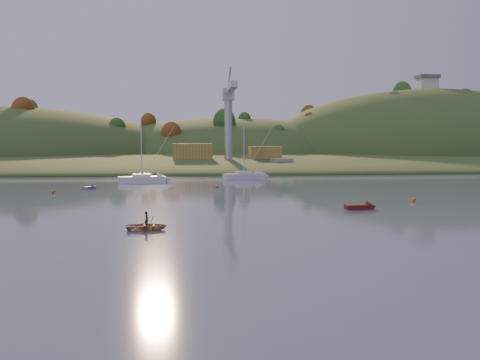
{
  "coord_description": "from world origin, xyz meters",
  "views": [
    {
      "loc": [
        -10.36,
        -29.7,
        7.96
      ],
      "look_at": [
        -3.95,
        31.56,
        3.44
      ],
      "focal_mm": 40.0,
      "sensor_mm": 36.0,
      "label": 1
    }
  ],
  "objects": [
    {
      "name": "ground",
      "position": [
        0.0,
        0.0,
        0.0
      ],
      "size": [
        500.0,
        500.0,
        0.0
      ],
      "primitive_type": "plane",
      "color": "#3E4F66",
      "rests_on": "ground"
    },
    {
      "name": "far_shore",
      "position": [
        0.0,
        230.0,
        0.0
      ],
      "size": [
        620.0,
        220.0,
        1.5
      ],
      "primitive_type": "cube",
      "color": "#2E451B",
      "rests_on": "ground"
    },
    {
      "name": "shore_slope",
      "position": [
        0.0,
        165.0,
        0.0
      ],
      "size": [
        640.0,
        150.0,
        7.0
      ],
      "primitive_type": "ellipsoid",
      "color": "#2E451B",
      "rests_on": "ground"
    },
    {
      "name": "hill_center",
      "position": [
        10.0,
        210.0,
        0.0
      ],
      "size": [
        140.0,
        120.0,
        36.0
      ],
      "primitive_type": "ellipsoid",
      "color": "#2E451B",
      "rests_on": "ground"
    },
    {
      "name": "hill_right",
      "position": [
        95.0,
        195.0,
        0.0
      ],
      "size": [
        150.0,
        130.0,
        60.0
      ],
      "primitive_type": "ellipsoid",
      "color": "#2E451B",
      "rests_on": "ground"
    },
    {
      "name": "hilltop_house",
      "position": [
        95.0,
        195.0,
        33.4
      ],
      "size": [
        9.0,
        7.0,
        6.45
      ],
      "color": "beige",
      "rests_on": "hill_right"
    },
    {
      "name": "hillside_trees",
      "position": [
        0.0,
        185.0,
        0.0
      ],
      "size": [
        280.0,
        50.0,
        32.0
      ],
      "primitive_type": null,
      "color": "#194619",
      "rests_on": "ground"
    },
    {
      "name": "wharf",
      "position": [
        5.0,
        122.0,
        1.2
      ],
      "size": [
        42.0,
        16.0,
        2.4
      ],
      "primitive_type": "cube",
      "color": "slate",
      "rests_on": "ground"
    },
    {
      "name": "shed_west",
      "position": [
        -8.0,
        123.0,
        4.8
      ],
      "size": [
        11.0,
        8.0,
        4.8
      ],
      "primitive_type": "cube",
      "color": "olive",
      "rests_on": "wharf"
    },
    {
      "name": "shed_east",
      "position": [
        13.0,
        124.0,
        4.4
      ],
      "size": [
        9.0,
        7.0,
        4.0
      ],
      "primitive_type": "cube",
      "color": "olive",
      "rests_on": "wharf"
    },
    {
      "name": "dock_crane",
      "position": [
        2.0,
        118.39,
        17.17
      ],
      "size": [
        3.2,
        28.0,
        20.3
      ],
      "color": "#B7B7BC",
      "rests_on": "wharf"
    },
    {
      "name": "sailboat_near",
      "position": [
        -18.42,
        72.92,
        0.78
      ],
      "size": [
        9.13,
        3.79,
        12.3
      ],
      "rotation": [
        0.0,
        0.0,
        0.13
      ],
      "color": "silver",
      "rests_on": "ground"
    },
    {
      "name": "sailboat_far",
      "position": [
        1.97,
        80.23,
        0.77
      ],
      "size": [
        8.97,
        4.55,
        11.93
      ],
      "rotation": [
        0.0,
        0.0,
        0.24
      ],
      "color": "silver",
      "rests_on": "ground"
    },
    {
      "name": "canoe",
      "position": [
        -13.73,
        18.04,
        0.38
      ],
      "size": [
        3.64,
        2.6,
        0.75
      ],
      "primitive_type": "imported",
      "rotation": [
        0.0,
        0.0,
        1.57
      ],
      "color": "#9E7857",
      "rests_on": "ground"
    },
    {
      "name": "paddler",
      "position": [
        -13.73,
        18.04,
        0.72
      ],
      "size": [
        0.35,
        0.53,
        1.44
      ],
      "primitive_type": "imported",
      "rotation": [
        0.0,
        0.0,
        1.57
      ],
      "color": "black",
      "rests_on": "ground"
    },
    {
      "name": "red_tender",
      "position": [
        10.6,
        30.46,
        0.27
      ],
      "size": [
        3.85,
        1.6,
        1.28
      ],
      "rotation": [
        0.0,
        0.0,
        0.09
      ],
      "color": "#58120C",
      "rests_on": "ground"
    },
    {
      "name": "grey_dinghy",
      "position": [
        -25.84,
        61.25,
        0.21
      ],
      "size": [
        2.1,
        2.88,
        1.01
      ],
      "rotation": [
        0.0,
        0.0,
        1.12
      ],
      "color": "slate",
      "rests_on": "ground"
    },
    {
      "name": "work_vessel",
      "position": [
        15.83,
        111.77,
        1.16
      ],
      "size": [
        13.46,
        8.75,
        3.26
      ],
      "rotation": [
        0.0,
        0.0,
        0.36
      ],
      "color": "slate",
      "rests_on": "ground"
    },
    {
      "name": "buoy_1",
      "position": [
        19.54,
        37.06,
        0.25
      ],
      "size": [
        0.5,
        0.5,
        0.5
      ],
      "primitive_type": "sphere",
      "color": "#F4440C",
      "rests_on": "ground"
    },
    {
      "name": "buoy_2",
      "position": [
        -30.11,
        53.16,
        0.25
      ],
      "size": [
        0.5,
        0.5,
        0.5
      ],
      "primitive_type": "sphere",
      "color": "#F4440C",
      "rests_on": "ground"
    },
    {
      "name": "buoy_3",
      "position": [
        -4.88,
        60.8,
        0.25
      ],
      "size": [
        0.5,
        0.5,
        0.5
      ],
      "primitive_type": "sphere",
      "color": "#F4440C",
      "rests_on": "ground"
    }
  ]
}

